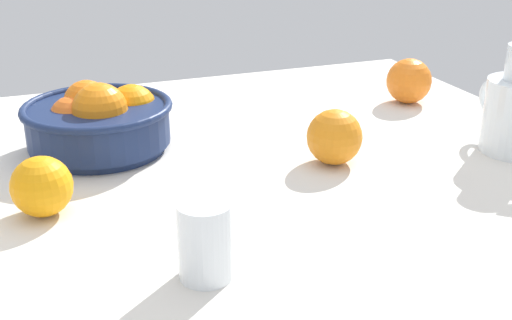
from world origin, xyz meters
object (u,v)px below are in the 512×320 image
(loose_orange_2, at_px, (42,186))
(fruit_bowl, at_px, (99,120))
(second_glass, at_px, (206,245))
(loose_orange_0, at_px, (334,137))
(loose_orange_1, at_px, (409,81))

(loose_orange_2, bearing_deg, fruit_bowl, 63.36)
(second_glass, bearing_deg, fruit_bowl, 97.01)
(second_glass, height_order, loose_orange_0, second_glass)
(second_glass, distance_m, loose_orange_0, 0.34)
(fruit_bowl, distance_m, loose_orange_0, 0.35)
(loose_orange_0, bearing_deg, loose_orange_2, -177.06)
(fruit_bowl, height_order, loose_orange_2, fruit_bowl)
(second_glass, xyz_separation_m, loose_orange_1, (0.51, 0.43, 0.00))
(second_glass, bearing_deg, loose_orange_1, 39.98)
(fruit_bowl, distance_m, second_glass, 0.40)
(fruit_bowl, xyz_separation_m, loose_orange_2, (-0.10, -0.19, -0.01))
(loose_orange_1, relative_size, loose_orange_2, 1.10)
(loose_orange_1, height_order, loose_orange_2, loose_orange_1)
(loose_orange_2, bearing_deg, loose_orange_0, 2.94)
(loose_orange_0, distance_m, loose_orange_2, 0.40)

